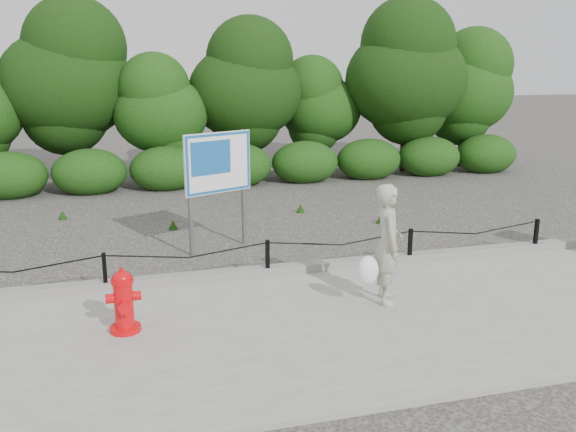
% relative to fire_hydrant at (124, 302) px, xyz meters
% --- Properties ---
extents(ground, '(90.00, 90.00, 0.00)m').
position_rel_fire_hydrant_xyz_m(ground, '(2.24, 1.52, -0.48)').
color(ground, '#2D2B28').
rests_on(ground, ground).
extents(sidewalk, '(14.00, 4.00, 0.08)m').
position_rel_fire_hydrant_xyz_m(sidewalk, '(2.24, -0.48, -0.44)').
color(sidewalk, gray).
rests_on(sidewalk, ground).
extents(curb, '(14.00, 0.22, 0.14)m').
position_rel_fire_hydrant_xyz_m(curb, '(2.24, 1.57, -0.33)').
color(curb, slate).
rests_on(curb, sidewalk).
extents(chain_barrier, '(10.06, 0.06, 0.60)m').
position_rel_fire_hydrant_xyz_m(chain_barrier, '(2.24, 1.52, -0.03)').
color(chain_barrier, black).
rests_on(chain_barrier, sidewalk).
extents(treeline, '(20.32, 4.08, 5.20)m').
position_rel_fire_hydrant_xyz_m(treeline, '(3.29, 10.48, 2.22)').
color(treeline, black).
rests_on(treeline, ground).
extents(fire_hydrant, '(0.45, 0.46, 0.85)m').
position_rel_fire_hydrant_xyz_m(fire_hydrant, '(0.00, 0.00, 0.00)').
color(fire_hydrant, red).
rests_on(fire_hydrant, sidewalk).
extents(pedestrian, '(0.78, 0.70, 1.72)m').
position_rel_fire_hydrant_xyz_m(pedestrian, '(3.61, 0.04, 0.44)').
color(pedestrian, '#A0A089').
rests_on(pedestrian, sidewalk).
extents(advertising_sign, '(1.28, 0.62, 2.20)m').
position_rel_fire_hydrant_xyz_m(advertising_sign, '(1.76, 3.33, 1.07)').
color(advertising_sign, slate).
rests_on(advertising_sign, ground).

